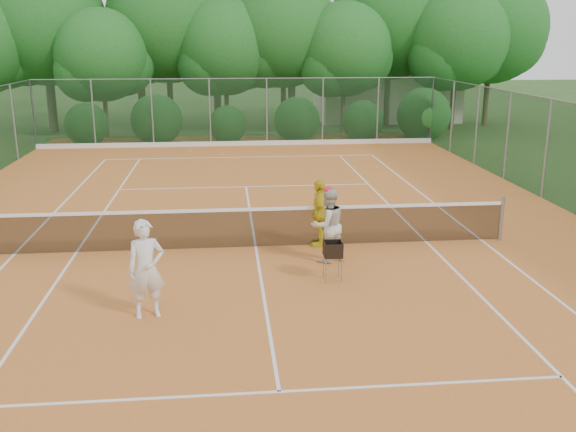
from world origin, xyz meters
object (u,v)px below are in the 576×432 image
object	(u,v)px
player_white	(146,269)
ball_hopper	(333,250)
player_center_grp	(328,225)
player_yellow	(319,213)

from	to	relation	value
player_white	ball_hopper	size ratio (longest dim) A/B	2.17
player_center_grp	player_yellow	size ratio (longest dim) A/B	1.06
player_center_grp	ball_hopper	xyz separation A→B (m)	(-0.08, -1.14, -0.19)
player_white	ball_hopper	distance (m)	3.79
player_center_grp	player_yellow	xyz separation A→B (m)	(-0.01, 1.15, -0.04)
player_center_grp	player_yellow	world-z (taller)	player_center_grp
player_yellow	ball_hopper	size ratio (longest dim) A/B	1.97
player_white	ball_hopper	world-z (taller)	player_white
player_white	player_yellow	world-z (taller)	player_white
player_white	player_center_grp	world-z (taller)	player_white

